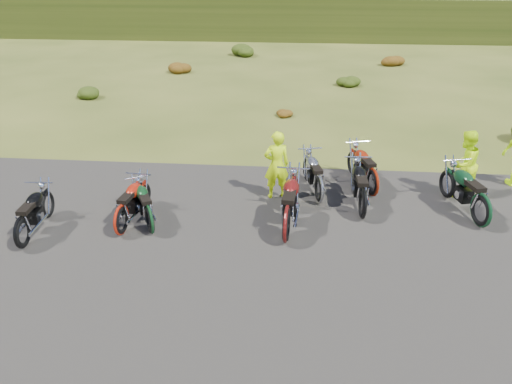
# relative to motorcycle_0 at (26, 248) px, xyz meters

# --- Properties ---
(ground) EXTENTS (300.00, 300.00, 0.00)m
(ground) POSITION_rel_motorcycle_0_xyz_m (5.52, 0.93, 0.00)
(ground) COLOR #354216
(ground) RESTS_ON ground
(gravel_pad) EXTENTS (20.00, 12.00, 0.04)m
(gravel_pad) POSITION_rel_motorcycle_0_xyz_m (5.52, -1.07, 0.00)
(gravel_pad) COLOR black
(gravel_pad) RESTS_ON ground
(hill_slope) EXTENTS (300.00, 45.97, 9.37)m
(hill_slope) POSITION_rel_motorcycle_0_xyz_m (5.52, 50.93, 0.00)
(hill_slope) COLOR #2D3C14
(hill_slope) RESTS_ON ground
(shrub_1) EXTENTS (1.03, 1.03, 0.61)m
(shrub_1) POSITION_rel_motorcycle_0_xyz_m (-3.58, 12.23, 0.31)
(shrub_1) COLOR #1F320C
(shrub_1) RESTS_ON ground
(shrub_2) EXTENTS (1.30, 1.30, 0.77)m
(shrub_2) POSITION_rel_motorcycle_0_xyz_m (-0.68, 17.53, 0.38)
(shrub_2) COLOR #5B240B
(shrub_2) RESTS_ON ground
(shrub_3) EXTENTS (1.56, 1.56, 0.92)m
(shrub_3) POSITION_rel_motorcycle_0_xyz_m (2.22, 22.83, 0.46)
(shrub_3) COLOR #1F320C
(shrub_3) RESTS_ON ground
(shrub_4) EXTENTS (0.77, 0.77, 0.45)m
(shrub_4) POSITION_rel_motorcycle_0_xyz_m (5.12, 10.13, 0.23)
(shrub_4) COLOR #5B240B
(shrub_4) RESTS_ON ground
(shrub_5) EXTENTS (1.03, 1.03, 0.61)m
(shrub_5) POSITION_rel_motorcycle_0_xyz_m (8.02, 15.43, 0.31)
(shrub_5) COLOR #1F320C
(shrub_5) RESTS_ON ground
(shrub_6) EXTENTS (1.30, 1.30, 0.77)m
(shrub_6) POSITION_rel_motorcycle_0_xyz_m (10.92, 20.73, 0.38)
(shrub_6) COLOR #5B240B
(shrub_6) RESTS_ON ground
(motorcycle_0) EXTENTS (0.79, 2.03, 1.04)m
(motorcycle_0) POSITION_rel_motorcycle_0_xyz_m (0.00, 0.00, 0.00)
(motorcycle_0) COLOR black
(motorcycle_0) RESTS_ON ground
(motorcycle_1) EXTENTS (0.86, 2.03, 1.03)m
(motorcycle_1) POSITION_rel_motorcycle_0_xyz_m (1.91, 0.72, 0.00)
(motorcycle_1) COLOR #981B0B
(motorcycle_1) RESTS_ON ground
(motorcycle_2) EXTENTS (1.43, 1.94, 0.98)m
(motorcycle_2) POSITION_rel_motorcycle_0_xyz_m (2.52, 0.82, 0.00)
(motorcycle_2) COLOR black
(motorcycle_2) RESTS_ON ground
(motorcycle_3) EXTENTS (1.10, 2.12, 1.06)m
(motorcycle_3) POSITION_rel_motorcycle_0_xyz_m (6.33, 2.73, 0.00)
(motorcycle_3) COLOR #9B9B9F
(motorcycle_3) RESTS_ON ground
(motorcycle_4) EXTENTS (0.95, 2.40, 1.23)m
(motorcycle_4) POSITION_rel_motorcycle_0_xyz_m (5.57, 0.73, 0.00)
(motorcycle_4) COLOR #530F0D
(motorcycle_4) RESTS_ON ground
(motorcycle_5) EXTENTS (0.80, 2.16, 1.12)m
(motorcycle_5) POSITION_rel_motorcycle_0_xyz_m (7.33, 1.96, 0.00)
(motorcycle_5) COLOR black
(motorcycle_5) RESTS_ON ground
(motorcycle_6) EXTENTS (1.25, 2.21, 1.10)m
(motorcycle_6) POSITION_rel_motorcycle_0_xyz_m (7.71, 3.23, 0.00)
(motorcycle_6) COLOR maroon
(motorcycle_6) RESTS_ON ground
(motorcycle_7) EXTENTS (1.29, 2.38, 1.18)m
(motorcycle_7) POSITION_rel_motorcycle_0_xyz_m (9.97, 1.79, 0.00)
(motorcycle_7) COLOR #0E3219
(motorcycle_7) RESTS_ON ground
(person_middle) EXTENTS (0.73, 0.58, 1.77)m
(person_middle) POSITION_rel_motorcycle_0_xyz_m (5.24, 2.93, 0.88)
(person_middle) COLOR #C0E90C
(person_middle) RESTS_ON ground
(person_right_a) EXTENTS (1.08, 1.07, 1.76)m
(person_right_a) POSITION_rel_motorcycle_0_xyz_m (9.97, 3.41, 0.88)
(person_right_a) COLOR #C0E90C
(person_right_a) RESTS_ON ground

